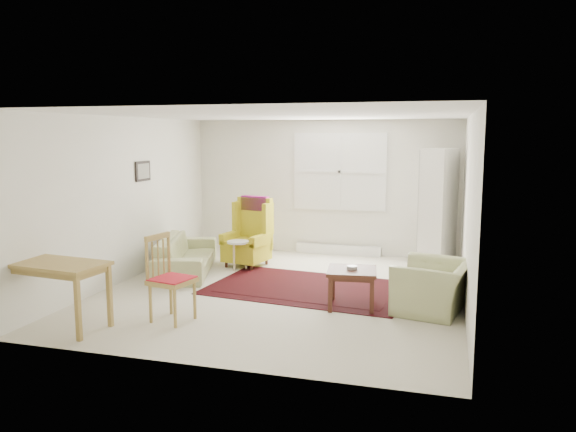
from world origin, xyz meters
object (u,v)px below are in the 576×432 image
(armchair, at_px, (433,282))
(desk, at_px, (56,295))
(desk_chair, at_px, (172,279))
(cabinet, at_px, (439,209))
(stool, at_px, (238,255))
(coffee_table, at_px, (352,288))
(sofa, at_px, (186,248))
(wingback_chair, at_px, (246,232))

(armchair, height_order, desk, desk)
(desk_chair, bearing_deg, cabinet, -26.52)
(stool, bearing_deg, coffee_table, -35.17)
(cabinet, bearing_deg, coffee_table, -93.08)
(coffee_table, height_order, desk, desk)
(coffee_table, relative_size, desk, 0.51)
(desk, bearing_deg, sofa, 84.70)
(cabinet, bearing_deg, sofa, -141.32)
(desk, bearing_deg, cabinet, 45.80)
(armchair, relative_size, stool, 2.03)
(wingback_chair, relative_size, stool, 2.41)
(stool, height_order, desk, desk)
(stool, distance_m, desk_chair, 2.67)
(armchair, distance_m, coffee_table, 1.03)
(cabinet, relative_size, desk_chair, 1.92)
(stool, bearing_deg, wingback_chair, 81.66)
(armchair, distance_m, cabinet, 2.59)
(cabinet, distance_m, desk, 6.06)
(sofa, bearing_deg, armchair, -121.75)
(sofa, bearing_deg, wingback_chair, -67.22)
(sofa, bearing_deg, cabinet, -86.44)
(wingback_chair, bearing_deg, desk, -95.83)
(coffee_table, xyz_separation_m, stool, (-2.16, 1.52, -0.01))
(sofa, distance_m, stool, 0.86)
(sofa, distance_m, wingback_chair, 1.06)
(coffee_table, bearing_deg, cabinet, 68.72)
(coffee_table, bearing_deg, stool, 144.83)
(cabinet, bearing_deg, desk, -116.01)
(wingback_chair, bearing_deg, sofa, -129.24)
(coffee_table, relative_size, stool, 1.28)
(armchair, height_order, desk_chair, desk_chair)
(cabinet, xyz_separation_m, desk, (-4.20, -4.32, -0.61))
(sofa, bearing_deg, desk, 157.77)
(stool, xyz_separation_m, desk_chair, (0.17, -2.65, 0.28))
(wingback_chair, height_order, desk, wingback_chair)
(wingback_chair, bearing_deg, coffee_table, -29.42)
(sofa, xyz_separation_m, wingback_chair, (0.80, 0.67, 0.19))
(coffee_table, distance_m, desk, 3.62)
(coffee_table, bearing_deg, armchair, 5.53)
(stool, relative_size, cabinet, 0.24)
(sofa, height_order, coffee_table, sofa)
(coffee_table, bearing_deg, desk, -151.78)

